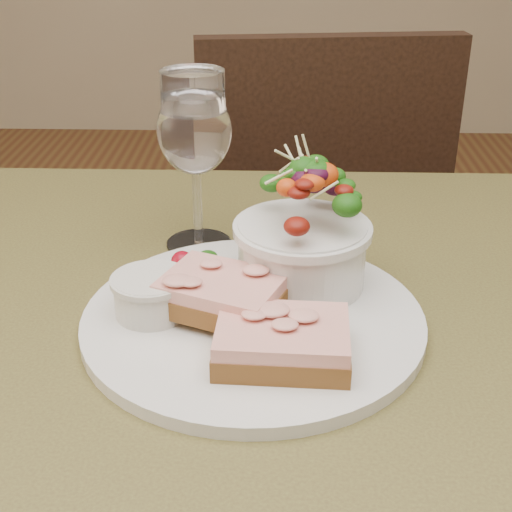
{
  "coord_description": "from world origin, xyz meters",
  "views": [
    {
      "loc": [
        0.03,
        -0.53,
        1.09
      ],
      "look_at": [
        0.01,
        0.03,
        0.81
      ],
      "focal_mm": 50.0,
      "sensor_mm": 36.0,
      "label": 1
    }
  ],
  "objects_px": {
    "salad_bowl": "(303,226)",
    "sandwich_front": "(282,341)",
    "chair_far": "(304,317)",
    "cafe_table": "(246,421)",
    "ramekin": "(151,293)",
    "dinner_plate": "(253,319)",
    "wine_glass": "(195,136)",
    "sandwich_back": "(222,294)"
  },
  "relations": [
    {
      "from": "chair_far",
      "to": "cafe_table",
      "type": "bearing_deg",
      "value": 76.53
    },
    {
      "from": "ramekin",
      "to": "wine_glass",
      "type": "height_order",
      "value": "wine_glass"
    },
    {
      "from": "dinner_plate",
      "to": "salad_bowl",
      "type": "xyz_separation_m",
      "value": [
        0.04,
        0.06,
        0.07
      ]
    },
    {
      "from": "cafe_table",
      "to": "ramekin",
      "type": "xyz_separation_m",
      "value": [
        -0.08,
        0.01,
        0.13
      ]
    },
    {
      "from": "chair_far",
      "to": "salad_bowl",
      "type": "distance_m",
      "value": 0.87
    },
    {
      "from": "dinner_plate",
      "to": "wine_glass",
      "type": "bearing_deg",
      "value": 112.19
    },
    {
      "from": "sandwich_front",
      "to": "salad_bowl",
      "type": "distance_m",
      "value": 0.13
    },
    {
      "from": "salad_bowl",
      "to": "ramekin",
      "type": "bearing_deg",
      "value": -156.03
    },
    {
      "from": "cafe_table",
      "to": "chair_far",
      "type": "xyz_separation_m",
      "value": [
        0.09,
        0.75,
        -0.36
      ]
    },
    {
      "from": "ramekin",
      "to": "sandwich_front",
      "type": "bearing_deg",
      "value": -28.96
    },
    {
      "from": "chair_far",
      "to": "dinner_plate",
      "type": "relative_size",
      "value": 2.99
    },
    {
      "from": "salad_bowl",
      "to": "sandwich_front",
      "type": "bearing_deg",
      "value": -98.26
    },
    {
      "from": "cafe_table",
      "to": "chair_far",
      "type": "height_order",
      "value": "chair_far"
    },
    {
      "from": "wine_glass",
      "to": "sandwich_front",
      "type": "bearing_deg",
      "value": -68.02
    },
    {
      "from": "sandwich_front",
      "to": "sandwich_back",
      "type": "distance_m",
      "value": 0.08
    },
    {
      "from": "chair_far",
      "to": "dinner_plate",
      "type": "height_order",
      "value": "chair_far"
    },
    {
      "from": "sandwich_front",
      "to": "salad_bowl",
      "type": "relative_size",
      "value": 0.86
    },
    {
      "from": "sandwich_front",
      "to": "wine_glass",
      "type": "distance_m",
      "value": 0.26
    },
    {
      "from": "cafe_table",
      "to": "salad_bowl",
      "type": "height_order",
      "value": "salad_bowl"
    },
    {
      "from": "salad_bowl",
      "to": "wine_glass",
      "type": "relative_size",
      "value": 0.73
    },
    {
      "from": "cafe_table",
      "to": "sandwich_back",
      "type": "height_order",
      "value": "sandwich_back"
    },
    {
      "from": "salad_bowl",
      "to": "wine_glass",
      "type": "xyz_separation_m",
      "value": [
        -0.11,
        0.1,
        0.05
      ]
    },
    {
      "from": "dinner_plate",
      "to": "sandwich_back",
      "type": "xyz_separation_m",
      "value": [
        -0.03,
        -0.0,
        0.03
      ]
    },
    {
      "from": "dinner_plate",
      "to": "sandwich_front",
      "type": "bearing_deg",
      "value": -68.52
    },
    {
      "from": "chair_far",
      "to": "ramekin",
      "type": "bearing_deg",
      "value": 70.35
    },
    {
      "from": "salad_bowl",
      "to": "cafe_table",
      "type": "bearing_deg",
      "value": -127.23
    },
    {
      "from": "cafe_table",
      "to": "dinner_plate",
      "type": "xyz_separation_m",
      "value": [
        0.01,
        0.01,
        0.11
      ]
    },
    {
      "from": "cafe_table",
      "to": "dinner_plate",
      "type": "relative_size",
      "value": 2.66
    },
    {
      "from": "cafe_table",
      "to": "sandwich_front",
      "type": "height_order",
      "value": "sandwich_front"
    },
    {
      "from": "ramekin",
      "to": "cafe_table",
      "type": "bearing_deg",
      "value": -4.91
    },
    {
      "from": "sandwich_back",
      "to": "ramekin",
      "type": "height_order",
      "value": "sandwich_back"
    },
    {
      "from": "cafe_table",
      "to": "ramekin",
      "type": "height_order",
      "value": "ramekin"
    },
    {
      "from": "dinner_plate",
      "to": "sandwich_front",
      "type": "relative_size",
      "value": 2.76
    },
    {
      "from": "sandwich_back",
      "to": "wine_glass",
      "type": "bearing_deg",
      "value": 125.74
    },
    {
      "from": "cafe_table",
      "to": "chair_far",
      "type": "bearing_deg",
      "value": 83.45
    },
    {
      "from": "chair_far",
      "to": "sandwich_back",
      "type": "distance_m",
      "value": 0.9
    },
    {
      "from": "dinner_plate",
      "to": "ramekin",
      "type": "xyz_separation_m",
      "value": [
        -0.09,
        -0.0,
        0.03
      ]
    },
    {
      "from": "sandwich_back",
      "to": "salad_bowl",
      "type": "height_order",
      "value": "salad_bowl"
    },
    {
      "from": "dinner_plate",
      "to": "salad_bowl",
      "type": "bearing_deg",
      "value": 53.05
    },
    {
      "from": "cafe_table",
      "to": "sandwich_front",
      "type": "xyz_separation_m",
      "value": [
        0.03,
        -0.06,
        0.13
      ]
    },
    {
      "from": "chair_far",
      "to": "wine_glass",
      "type": "height_order",
      "value": "wine_glass"
    },
    {
      "from": "chair_far",
      "to": "sandwich_back",
      "type": "height_order",
      "value": "chair_far"
    }
  ]
}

